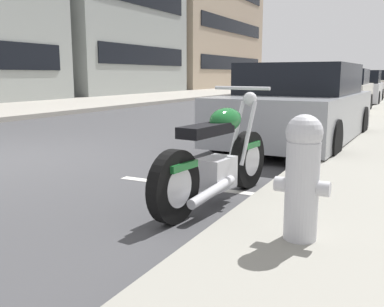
# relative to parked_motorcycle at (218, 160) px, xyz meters

# --- Properties ---
(sidewalk_far_curb) EXTENTS (120.00, 5.00, 0.14)m
(sidewalk_far_curb) POSITION_rel_parked_motorcycle_xyz_m (12.43, 10.37, -0.35)
(sidewalk_far_curb) COLOR gray
(sidewalk_far_curb) RESTS_ON ground
(parking_stall_stripe) EXTENTS (0.12, 2.20, 0.01)m
(parking_stall_stripe) POSITION_rel_parked_motorcycle_xyz_m (0.43, 0.32, -0.42)
(parking_stall_stripe) COLOR silver
(parking_stall_stripe) RESTS_ON ground
(parked_motorcycle) EXTENTS (2.01, 0.62, 1.11)m
(parked_motorcycle) POSITION_rel_parked_motorcycle_xyz_m (0.00, 0.00, 0.00)
(parked_motorcycle) COLOR black
(parked_motorcycle) RESTS_ON ground
(parked_car_at_intersection) EXTENTS (4.28, 2.05, 1.42)m
(parked_car_at_intersection) POSITION_rel_parked_motorcycle_xyz_m (3.95, 0.16, 0.25)
(parked_car_at_intersection) COLOR gray
(parked_car_at_intersection) RESTS_ON ground
(parked_car_across_street) EXTENTS (4.20, 1.85, 1.40)m
(parked_car_across_street) POSITION_rel_parked_motorcycle_xyz_m (10.02, 0.41, 0.25)
(parked_car_across_street) COLOR beige
(parked_car_across_street) RESTS_ON ground
(parked_car_second_in_row) EXTENTS (4.04, 1.98, 1.40)m
(parked_car_second_in_row) POSITION_rel_parked_motorcycle_xyz_m (15.57, 0.48, 0.24)
(parked_car_second_in_row) COLOR silver
(parked_car_second_in_row) RESTS_ON ground
(parked_car_far_down_curb) EXTENTS (4.62, 2.11, 1.46)m
(parked_car_far_down_curb) POSITION_rel_parked_motorcycle_xyz_m (21.24, 0.21, 0.27)
(parked_car_far_down_curb) COLOR beige
(parked_car_far_down_curb) RESTS_ON ground
(crossing_truck) EXTENTS (2.45, 5.42, 1.87)m
(crossing_truck) POSITION_rel_parked_motorcycle_xyz_m (36.04, 6.43, 0.46)
(crossing_truck) COLOR maroon
(crossing_truck) RESTS_ON ground
(fire_hydrant) EXTENTS (0.24, 0.36, 0.84)m
(fire_hydrant) POSITION_rel_parked_motorcycle_xyz_m (-0.96, -1.02, 0.16)
(fire_hydrant) COLOR #B7B7BC
(fire_hydrant) RESTS_ON sidewalk_near_curb
(townhouse_mid_block) EXTENTS (10.50, 10.02, 10.67)m
(townhouse_mid_block) POSITION_rel_parked_motorcycle_xyz_m (18.46, 17.64, 4.91)
(townhouse_mid_block) COLOR #939993
(townhouse_mid_block) RESTS_ON ground
(townhouse_behind_pole) EXTENTS (15.84, 9.00, 10.06)m
(townhouse_behind_pole) POSITION_rel_parked_motorcycle_xyz_m (32.62, 17.13, 4.61)
(townhouse_behind_pole) COLOR tan
(townhouse_behind_pole) RESTS_ON ground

